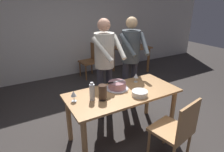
% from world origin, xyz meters
% --- Properties ---
extents(ground_plane, '(14.00, 14.00, 0.00)m').
position_xyz_m(ground_plane, '(0.00, 0.00, 0.00)').
color(ground_plane, '#383330').
extents(back_wall, '(10.00, 0.12, 2.70)m').
position_xyz_m(back_wall, '(0.00, 3.00, 1.35)').
color(back_wall, beige).
rests_on(back_wall, ground_plane).
extents(main_dining_table, '(1.61, 0.75, 0.75)m').
position_xyz_m(main_dining_table, '(0.00, 0.00, 0.63)').
color(main_dining_table, tan).
rests_on(main_dining_table, ground_plane).
extents(cake_on_platter, '(0.34, 0.34, 0.11)m').
position_xyz_m(cake_on_platter, '(-0.02, 0.14, 0.80)').
color(cake_on_platter, silver).
rests_on(cake_on_platter, main_dining_table).
extents(cake_knife, '(0.27, 0.03, 0.02)m').
position_xyz_m(cake_knife, '(-0.09, 0.14, 0.87)').
color(cake_knife, silver).
rests_on(cake_knife, cake_on_platter).
extents(plate_stack, '(0.22, 0.22, 0.07)m').
position_xyz_m(plate_stack, '(0.14, -0.20, 0.79)').
color(plate_stack, white).
rests_on(plate_stack, main_dining_table).
extents(wine_glass_near, '(0.08, 0.08, 0.14)m').
position_xyz_m(wine_glass_near, '(-0.69, 0.09, 0.85)').
color(wine_glass_near, silver).
rests_on(wine_glass_near, main_dining_table).
extents(wine_glass_far, '(0.08, 0.08, 0.14)m').
position_xyz_m(wine_glass_far, '(0.38, 0.20, 0.85)').
color(wine_glass_far, silver).
rests_on(wine_glass_far, main_dining_table).
extents(water_bottle, '(0.07, 0.07, 0.25)m').
position_xyz_m(water_bottle, '(-0.47, 0.01, 0.86)').
color(water_bottle, silver).
rests_on(water_bottle, main_dining_table).
extents(hurricane_lamp, '(0.11, 0.11, 0.21)m').
position_xyz_m(hurricane_lamp, '(-0.35, -0.06, 0.86)').
color(hurricane_lamp, black).
rests_on(hurricane_lamp, main_dining_table).
extents(person_cutting_cake, '(0.46, 0.57, 1.72)m').
position_xyz_m(person_cutting_cake, '(0.02, 0.59, 1.08)').
color(person_cutting_cake, '#2D2D38').
rests_on(person_cutting_cake, ground_plane).
extents(person_standing_beside, '(0.46, 0.57, 1.72)m').
position_xyz_m(person_standing_beside, '(0.55, 0.62, 1.08)').
color(person_standing_beside, '#2D2D38').
rests_on(person_standing_beside, ground_plane).
extents(chair_near_side, '(0.52, 0.52, 0.90)m').
position_xyz_m(chair_near_side, '(0.31, -0.75, 0.49)').
color(chair_near_side, tan).
rests_on(chair_near_side, ground_plane).
extents(background_table, '(1.00, 0.70, 0.74)m').
position_xyz_m(background_table, '(1.78, 2.30, 0.58)').
color(background_table, brown).
rests_on(background_table, ground_plane).
extents(background_chair_1, '(0.47, 0.47, 0.90)m').
position_xyz_m(background_chair_1, '(0.61, 2.52, 0.49)').
color(background_chair_1, brown).
rests_on(background_chair_1, ground_plane).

